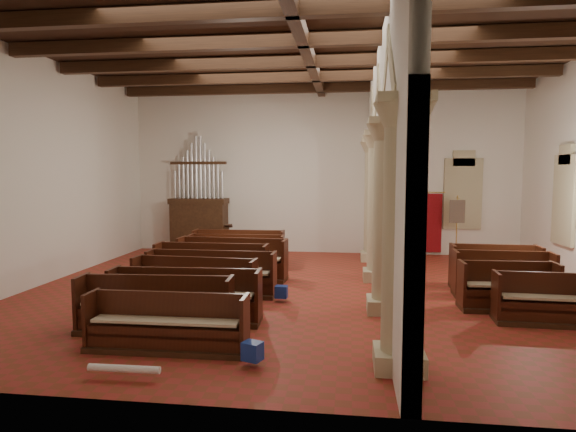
# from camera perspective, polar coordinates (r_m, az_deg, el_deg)

# --- Properties ---
(floor) EXTENTS (14.00, 14.00, 0.00)m
(floor) POSITION_cam_1_polar(r_m,az_deg,el_deg) (12.10, 2.22, -8.97)
(floor) COLOR maroon
(floor) RESTS_ON ground
(ceiling) EXTENTS (14.00, 14.00, 0.00)m
(ceiling) POSITION_cam_1_polar(r_m,az_deg,el_deg) (12.12, 2.33, 19.72)
(ceiling) COLOR black
(ceiling) RESTS_ON wall_back
(wall_back) EXTENTS (14.00, 0.02, 6.00)m
(wall_back) POSITION_cam_1_polar(r_m,az_deg,el_deg) (17.71, 4.00, 5.32)
(wall_back) COLOR white
(wall_back) RESTS_ON floor
(wall_front) EXTENTS (14.00, 0.02, 6.00)m
(wall_front) POSITION_cam_1_polar(r_m,az_deg,el_deg) (5.78, -3.00, 5.55)
(wall_front) COLOR white
(wall_front) RESTS_ON floor
(wall_left) EXTENTS (0.02, 12.00, 6.00)m
(wall_left) POSITION_cam_1_polar(r_m,az_deg,el_deg) (14.18, -27.29, 4.78)
(wall_left) COLOR white
(wall_left) RESTS_ON floor
(ceiling_beams) EXTENTS (13.80, 11.80, 0.30)m
(ceiling_beams) POSITION_cam_1_polar(r_m,az_deg,el_deg) (12.07, 2.33, 18.89)
(ceiling_beams) COLOR #3F2614
(ceiling_beams) RESTS_ON wall_back
(arcade) EXTENTS (0.90, 11.90, 6.00)m
(arcade) POSITION_cam_1_polar(r_m,az_deg,el_deg) (11.72, 11.17, 8.04)
(arcade) COLOR tan
(arcade) RESTS_ON floor
(window_right_b) EXTENTS (0.03, 1.00, 2.20)m
(window_right_b) POSITION_cam_1_polar(r_m,az_deg,el_deg) (15.40, 30.04, 1.67)
(window_right_b) COLOR #306C4F
(window_right_b) RESTS_ON wall_right
(window_back) EXTENTS (1.00, 0.03, 2.20)m
(window_back) POSITION_cam_1_polar(r_m,az_deg,el_deg) (18.12, 19.98, 2.49)
(window_back) COLOR #306C4F
(window_back) RESTS_ON wall_back
(pipe_organ) EXTENTS (2.10, 0.85, 4.40)m
(pipe_organ) POSITION_cam_1_polar(r_m,az_deg,el_deg) (18.12, -10.48, 0.09)
(pipe_organ) COLOR #3F2614
(pipe_organ) RESTS_ON floor
(lectern) EXTENTS (0.50, 0.51, 1.09)m
(lectern) POSITION_cam_1_polar(r_m,az_deg,el_deg) (17.93, -7.29, -2.89)
(lectern) COLOR #3D2A13
(lectern) RESTS_ON floor
(dossal_curtain) EXTENTS (1.80, 0.07, 2.17)m
(dossal_curtain) POSITION_cam_1_polar(r_m,az_deg,el_deg) (17.87, 15.22, -0.74)
(dossal_curtain) COLOR maroon
(dossal_curtain) RESTS_ON floor
(processional_banner) EXTENTS (0.50, 0.64, 2.19)m
(processional_banner) POSITION_cam_1_polar(r_m,az_deg,el_deg) (17.30, 19.33, -2.36)
(processional_banner) COLOR #3F2614
(processional_banner) RESTS_ON floor
(hymnal_box_a) EXTENTS (0.35, 0.32, 0.28)m
(hymnal_box_a) POSITION_cam_1_polar(r_m,az_deg,el_deg) (7.64, -4.24, -15.67)
(hymnal_box_a) COLOR navy
(hymnal_box_a) RESTS_ON floor
(hymnal_box_b) EXTENTS (0.32, 0.26, 0.32)m
(hymnal_box_b) POSITION_cam_1_polar(r_m,az_deg,el_deg) (9.86, -4.45, -10.72)
(hymnal_box_b) COLOR navy
(hymnal_box_b) RESTS_ON floor
(hymnal_box_c) EXTENTS (0.28, 0.23, 0.28)m
(hymnal_box_c) POSITION_cam_1_polar(r_m,az_deg,el_deg) (11.13, -0.80, -8.97)
(hymnal_box_c) COLOR navy
(hymnal_box_c) RESTS_ON floor
(tube_heater_a) EXTENTS (1.07, 0.13, 0.11)m
(tube_heater_a) POSITION_cam_1_polar(r_m,az_deg,el_deg) (7.59, -18.85, -16.75)
(tube_heater_a) COLOR silver
(tube_heater_a) RESTS_ON floor
(tube_heater_b) EXTENTS (1.01, 0.43, 0.10)m
(tube_heater_b) POSITION_cam_1_polar(r_m,az_deg,el_deg) (9.26, -11.69, -12.52)
(tube_heater_b) COLOR white
(tube_heater_b) RESTS_ON floor
(nave_pew_0) EXTENTS (2.72, 0.67, 0.96)m
(nave_pew_0) POSITION_cam_1_polar(r_m,az_deg,el_deg) (8.47, -14.14, -13.17)
(nave_pew_0) COLOR #3F2614
(nave_pew_0) RESTS_ON floor
(nave_pew_1) EXTENTS (2.91, 0.87, 1.04)m
(nave_pew_1) POSITION_cam_1_polar(r_m,az_deg,el_deg) (9.42, -15.46, -11.12)
(nave_pew_1) COLOR #3F2614
(nave_pew_1) RESTS_ON floor
(nave_pew_2) EXTENTS (3.03, 0.82, 1.06)m
(nave_pew_2) POSITION_cam_1_polar(r_m,az_deg,el_deg) (9.91, -12.08, -10.22)
(nave_pew_2) COLOR #3F2614
(nave_pew_2) RESTS_ON floor
(nave_pew_3) EXTENTS (2.88, 0.85, 1.04)m
(nave_pew_3) POSITION_cam_1_polar(r_m,az_deg,el_deg) (11.21, -11.02, -8.42)
(nave_pew_3) COLOR #3F2614
(nave_pew_3) RESTS_ON floor
(nave_pew_4) EXTENTS (3.13, 0.71, 1.06)m
(nave_pew_4) POSITION_cam_1_polar(r_m,az_deg,el_deg) (11.89, -9.08, -7.56)
(nave_pew_4) COLOR #3F2614
(nave_pew_4) RESTS_ON floor
(nave_pew_5) EXTENTS (2.93, 0.77, 1.12)m
(nave_pew_5) POSITION_cam_1_polar(r_m,az_deg,el_deg) (12.70, -9.05, -6.63)
(nave_pew_5) COLOR #3F2614
(nave_pew_5) RESTS_ON floor
(nave_pew_6) EXTENTS (3.09, 0.93, 1.14)m
(nave_pew_6) POSITION_cam_1_polar(r_m,az_deg,el_deg) (13.50, -6.63, -5.87)
(nave_pew_6) COLOR #3F2614
(nave_pew_6) RESTS_ON floor
(nave_pew_7) EXTENTS (2.94, 0.79, 1.05)m
(nave_pew_7) POSITION_cam_1_polar(r_m,az_deg,el_deg) (14.91, -6.12, -4.93)
(nave_pew_7) COLOR #3F2614
(nave_pew_7) RESTS_ON floor
(nave_pew_8) EXTENTS (2.95, 0.79, 1.09)m
(nave_pew_8) POSITION_cam_1_polar(r_m,az_deg,el_deg) (15.67, -5.87, -4.37)
(nave_pew_8) COLOR #3F2614
(nave_pew_8) RESTS_ON floor
(aisle_pew_0) EXTENTS (1.81, 0.74, 1.00)m
(aisle_pew_0) POSITION_cam_1_polar(r_m,az_deg,el_deg) (10.79, 27.87, -9.50)
(aisle_pew_0) COLOR #3F2614
(aisle_pew_0) RESTS_ON floor
(aisle_pew_1) EXTENTS (2.03, 0.76, 1.05)m
(aisle_pew_1) POSITION_cam_1_polar(r_m,az_deg,el_deg) (11.47, 24.60, -8.43)
(aisle_pew_1) COLOR #3F2614
(aisle_pew_1) RESTS_ON floor
(aisle_pew_2) EXTENTS (2.26, 0.80, 1.10)m
(aisle_pew_2) POSITION_cam_1_polar(r_m,az_deg,el_deg) (12.54, 24.10, -7.19)
(aisle_pew_2) COLOR #3F2614
(aisle_pew_2) RESTS_ON floor
(aisle_pew_3) EXTENTS (2.15, 0.80, 1.14)m
(aisle_pew_3) POSITION_cam_1_polar(r_m,az_deg,el_deg) (13.25, 23.30, -6.44)
(aisle_pew_3) COLOR #3F2614
(aisle_pew_3) RESTS_ON floor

